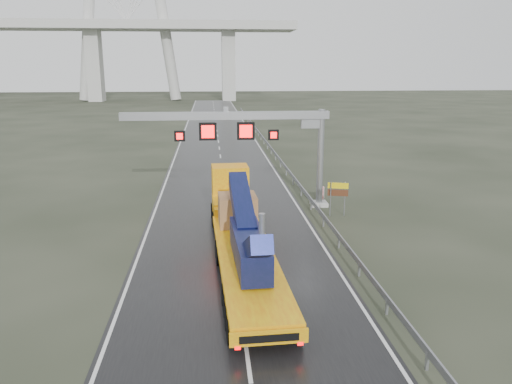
{
  "coord_description": "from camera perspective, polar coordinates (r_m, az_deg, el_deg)",
  "views": [
    {
      "loc": [
        -1.17,
        -17.58,
        10.16
      ],
      "look_at": [
        1.39,
        9.96,
        3.2
      ],
      "focal_mm": 35.0,
      "sensor_mm": 36.0,
      "label": 1
    }
  ],
  "objects": [
    {
      "name": "road",
      "position": [
        58.48,
        -4.09,
        4.09
      ],
      "size": [
        11.0,
        200.0,
        0.02
      ],
      "primitive_type": "cube",
      "color": "black",
      "rests_on": "ground"
    },
    {
      "name": "guardrail",
      "position": [
        49.05,
        3.32,
        2.98
      ],
      "size": [
        0.2,
        140.0,
        1.4
      ],
      "primitive_type": null,
      "color": "gray",
      "rests_on": "ground"
    },
    {
      "name": "sign_gantry",
      "position": [
        36.01,
        -0.05,
        6.87
      ],
      "size": [
        14.9,
        1.2,
        7.42
      ],
      "color": "beige",
      "rests_on": "ground"
    },
    {
      "name": "striped_barrier",
      "position": [
        39.75,
        7.37,
        -0.08
      ],
      "size": [
        0.65,
        0.48,
        0.97
      ],
      "primitive_type": "cube",
      "rotation": [
        0.0,
        0.0,
        -0.34
      ],
      "color": "red",
      "rests_on": "ground"
    },
    {
      "name": "ground",
      "position": [
        20.34,
        -1.36,
        -15.85
      ],
      "size": [
        400.0,
        400.0,
        0.0
      ],
      "primitive_type": "plane",
      "color": "#252B1E",
      "rests_on": "ground"
    },
    {
      "name": "exit_sign_pair",
      "position": [
        35.05,
        9.33,
        -0.04
      ],
      "size": [
        1.39,
        0.41,
        2.43
      ],
      "rotation": [
        0.0,
        0.0,
        -0.25
      ],
      "color": "gray",
      "rests_on": "ground"
    },
    {
      "name": "heavy_haul_truck",
      "position": [
        28.02,
        -1.91,
        -3.46
      ],
      "size": [
        3.38,
        18.77,
        4.39
      ],
      "rotation": [
        0.0,
        0.0,
        0.04
      ],
      "color": "yellow",
      "rests_on": "ground"
    }
  ]
}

